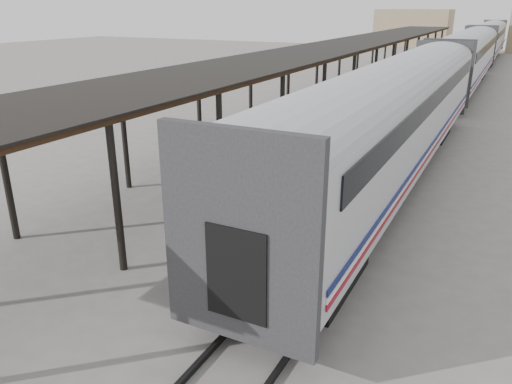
{
  "coord_description": "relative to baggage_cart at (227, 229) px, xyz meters",
  "views": [
    {
      "loc": [
        7.02,
        -10.71,
        6.48
      ],
      "look_at": [
        1.18,
        0.68,
        1.7
      ],
      "focal_mm": 35.0,
      "sensor_mm": 36.0,
      "label": 1
    }
  ],
  "objects": [
    {
      "name": "pedestrian",
      "position": [
        -3.49,
        13.49,
        0.18
      ],
      "size": [
        1.05,
        0.68,
        1.66
      ],
      "primitive_type": "imported",
      "rotation": [
        0.0,
        0.0,
        2.83
      ],
      "color": "black",
      "rests_on": "ground"
    },
    {
      "name": "luggage_tug",
      "position": [
        -3.88,
        17.04,
        -0.05
      ],
      "size": [
        1.33,
        1.69,
        1.3
      ],
      "rotation": [
        0.0,
        0.0,
        -0.34
      ],
      "color": "maroon",
      "rests_on": "ground"
    },
    {
      "name": "suitcase_stack",
      "position": [
        -0.09,
        0.35,
        0.41
      ],
      "size": [
        1.21,
        1.16,
        0.57
      ],
      "rotation": [
        0.0,
        0.0,
        0.06
      ],
      "color": "#313133",
      "rests_on": "baggage_cart"
    },
    {
      "name": "canopy",
      "position": [
        -3.93,
        23.79,
        3.36
      ],
      "size": [
        4.9,
        64.3,
        4.15
      ],
      "color": "#422B19",
      "rests_on": "ground"
    },
    {
      "name": "train",
      "position": [
        2.67,
        33.59,
        2.04
      ],
      "size": [
        3.45,
        76.01,
        4.01
      ],
      "color": "silver",
      "rests_on": "ground"
    },
    {
      "name": "ground",
      "position": [
        -0.53,
        -0.21,
        -0.65
      ],
      "size": [
        160.0,
        160.0,
        0.0
      ],
      "primitive_type": "plane",
      "color": "slate",
      "rests_on": "ground"
    },
    {
      "name": "porter",
      "position": [
        0.25,
        -0.65,
        1.17
      ],
      "size": [
        0.61,
        0.79,
        1.92
      ],
      "primitive_type": "imported",
      "rotation": [
        0.0,
        0.0,
        1.33
      ],
      "color": "navy",
      "rests_on": "baggage_cart"
    },
    {
      "name": "rails",
      "position": [
        2.67,
        33.79,
        -0.59
      ],
      "size": [
        1.54,
        150.0,
        0.12
      ],
      "color": "black",
      "rests_on": "ground"
    },
    {
      "name": "building_left",
      "position": [
        -10.53,
        81.79,
        2.35
      ],
      "size": [
        12.0,
        8.0,
        6.0
      ],
      "primitive_type": "cube",
      "color": "tan",
      "rests_on": "ground"
    },
    {
      "name": "baggage_cart",
      "position": [
        0.0,
        0.0,
        0.0
      ],
      "size": [
        1.39,
        2.47,
        0.86
      ],
      "rotation": [
        0.0,
        0.0,
        0.06
      ],
      "color": "brown",
      "rests_on": "ground"
    }
  ]
}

